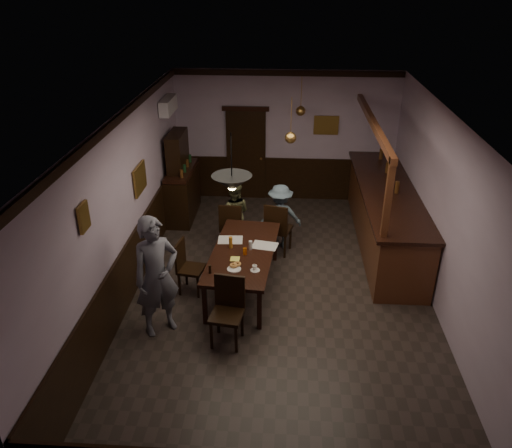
# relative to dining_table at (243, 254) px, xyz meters

# --- Properties ---
(room) EXTENTS (5.01, 8.01, 3.01)m
(room) POSITION_rel_dining_table_xyz_m (0.63, -0.10, 0.81)
(room) COLOR #2D2621
(room) RESTS_ON ground
(dining_table) EXTENTS (1.18, 2.28, 0.75)m
(dining_table) POSITION_rel_dining_table_xyz_m (0.00, 0.00, 0.00)
(dining_table) COLOR black
(dining_table) RESTS_ON ground
(chair_far_left) EXTENTS (0.46, 0.46, 1.00)m
(chair_far_left) POSITION_rel_dining_table_xyz_m (-0.34, 1.30, -0.14)
(chair_far_left) COLOR black
(chair_far_left) RESTS_ON ground
(chair_far_right) EXTENTS (0.57, 0.57, 1.05)m
(chair_far_right) POSITION_rel_dining_table_xyz_m (0.54, 1.22, -0.11)
(chair_far_right) COLOR black
(chair_far_right) RESTS_ON ground
(chair_near) EXTENTS (0.51, 0.51, 1.04)m
(chair_near) POSITION_rel_dining_table_xyz_m (-0.10, -1.31, -0.12)
(chair_near) COLOR black
(chair_near) RESTS_ON ground
(chair_side) EXTENTS (0.47, 0.47, 0.93)m
(chair_side) POSITION_rel_dining_table_xyz_m (-0.94, -0.12, -0.17)
(chair_side) COLOR black
(chair_side) RESTS_ON ground
(person_standing) EXTENTS (0.82, 0.78, 1.89)m
(person_standing) POSITION_rel_dining_table_xyz_m (-1.15, -1.16, 0.26)
(person_standing) COLOR slate
(person_standing) RESTS_ON ground
(person_seated_left) EXTENTS (0.64, 0.50, 1.30)m
(person_seated_left) POSITION_rel_dining_table_xyz_m (-0.32, 1.58, -0.03)
(person_seated_left) COLOR brown
(person_seated_left) RESTS_ON ground
(person_seated_right) EXTENTS (0.92, 0.64, 1.31)m
(person_seated_right) POSITION_rel_dining_table_xyz_m (0.58, 1.51, -0.03)
(person_seated_right) COLOR slate
(person_seated_right) RESTS_ON ground
(newspaper_left) EXTENTS (0.44, 0.32, 0.01)m
(newspaper_left) POSITION_rel_dining_table_xyz_m (-0.25, 0.35, 0.07)
(newspaper_left) COLOR silver
(newspaper_left) RESTS_ON dining_table
(newspaper_right) EXTENTS (0.47, 0.37, 0.01)m
(newspaper_right) POSITION_rel_dining_table_xyz_m (0.35, 0.18, 0.07)
(newspaper_right) COLOR silver
(newspaper_right) RESTS_ON dining_table
(napkin) EXTENTS (0.16, 0.16, 0.00)m
(napkin) POSITION_rel_dining_table_xyz_m (-0.11, -0.27, 0.07)
(napkin) COLOR #EDEB57
(napkin) RESTS_ON dining_table
(saucer) EXTENTS (0.15, 0.15, 0.01)m
(saucer) POSITION_rel_dining_table_xyz_m (0.24, -0.60, 0.07)
(saucer) COLOR white
(saucer) RESTS_ON dining_table
(coffee_cup) EXTENTS (0.09, 0.09, 0.07)m
(coffee_cup) POSITION_rel_dining_table_xyz_m (0.23, -0.58, 0.11)
(coffee_cup) COLOR white
(coffee_cup) RESTS_ON saucer
(pastry_plate) EXTENTS (0.22, 0.22, 0.01)m
(pastry_plate) POSITION_rel_dining_table_xyz_m (-0.09, -0.59, 0.07)
(pastry_plate) COLOR white
(pastry_plate) RESTS_ON dining_table
(pastry_ring_a) EXTENTS (0.13, 0.13, 0.04)m
(pastry_ring_a) POSITION_rel_dining_table_xyz_m (-0.10, -0.53, 0.10)
(pastry_ring_a) COLOR #C68C47
(pastry_ring_a) RESTS_ON pastry_plate
(pastry_ring_b) EXTENTS (0.13, 0.13, 0.04)m
(pastry_ring_b) POSITION_rel_dining_table_xyz_m (-0.05, -0.48, 0.10)
(pastry_ring_b) COLOR #C68C47
(pastry_ring_b) RESTS_ON pastry_plate
(soda_can) EXTENTS (0.07, 0.07, 0.12)m
(soda_can) POSITION_rel_dining_table_xyz_m (0.04, -0.12, 0.12)
(soda_can) COLOR orange
(soda_can) RESTS_ON dining_table
(beer_glass) EXTENTS (0.06, 0.06, 0.20)m
(beer_glass) POSITION_rel_dining_table_xyz_m (-0.22, 0.09, 0.16)
(beer_glass) COLOR #BF721E
(beer_glass) RESTS_ON dining_table
(water_glass) EXTENTS (0.06, 0.06, 0.15)m
(water_glass) POSITION_rel_dining_table_xyz_m (0.12, 0.06, 0.14)
(water_glass) COLOR silver
(water_glass) RESTS_ON dining_table
(pepper_mill) EXTENTS (0.04, 0.04, 0.14)m
(pepper_mill) POSITION_rel_dining_table_xyz_m (-0.45, -0.71, 0.13)
(pepper_mill) COLOR black
(pepper_mill) RESTS_ON dining_table
(sideboard) EXTENTS (0.51, 1.44, 1.90)m
(sideboard) POSITION_rel_dining_table_xyz_m (-1.58, 2.75, 0.08)
(sideboard) COLOR black
(sideboard) RESTS_ON ground
(bar_counter) EXTENTS (1.04, 4.45, 2.49)m
(bar_counter) POSITION_rel_dining_table_xyz_m (2.62, 1.87, -0.06)
(bar_counter) COLOR #4F2815
(bar_counter) RESTS_ON ground
(door_back) EXTENTS (0.90, 0.06, 2.10)m
(door_back) POSITION_rel_dining_table_xyz_m (-0.27, 3.85, 0.36)
(door_back) COLOR black
(door_back) RESTS_ON ground
(ac_unit) EXTENTS (0.20, 0.85, 0.30)m
(ac_unit) POSITION_rel_dining_table_xyz_m (-1.75, 2.80, 1.76)
(ac_unit) COLOR white
(ac_unit) RESTS_ON ground
(picture_left_small) EXTENTS (0.04, 0.28, 0.36)m
(picture_left_small) POSITION_rel_dining_table_xyz_m (-1.83, -1.70, 1.46)
(picture_left_small) COLOR olive
(picture_left_small) RESTS_ON ground
(picture_left_large) EXTENTS (0.04, 0.62, 0.48)m
(picture_left_large) POSITION_rel_dining_table_xyz_m (-1.83, 0.70, 1.01)
(picture_left_large) COLOR olive
(picture_left_large) RESTS_ON ground
(picture_back) EXTENTS (0.55, 0.04, 0.42)m
(picture_back) POSITION_rel_dining_table_xyz_m (1.53, 3.86, 1.11)
(picture_back) COLOR olive
(picture_back) RESTS_ON ground
(pendant_iron) EXTENTS (0.56, 0.56, 0.82)m
(pendant_iron) POSITION_rel_dining_table_xyz_m (-0.07, -0.80, 1.60)
(pendant_iron) COLOR black
(pendant_iron) RESTS_ON ground
(pendant_brass_mid) EXTENTS (0.20, 0.20, 0.81)m
(pendant_brass_mid) POSITION_rel_dining_table_xyz_m (0.73, 1.28, 1.61)
(pendant_brass_mid) COLOR #BF8C3F
(pendant_brass_mid) RESTS_ON ground
(pendant_brass_far) EXTENTS (0.20, 0.20, 0.81)m
(pendant_brass_far) POSITION_rel_dining_table_xyz_m (0.93, 3.12, 1.61)
(pendant_brass_far) COLOR #BF8C3F
(pendant_brass_far) RESTS_ON ground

